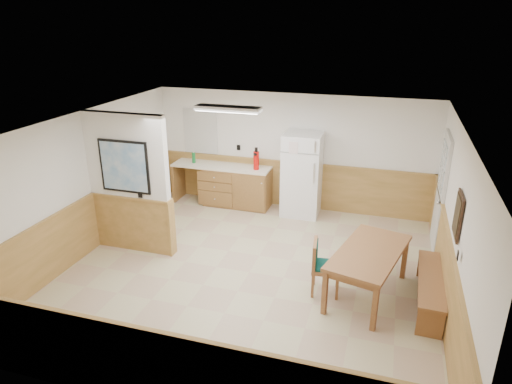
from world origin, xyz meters
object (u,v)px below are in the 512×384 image
(dining_bench, at_px, (431,284))
(soap_bottle, at_px, (194,158))
(refrigerator, at_px, (302,175))
(fire_extinguisher, at_px, (256,160))
(dining_table, at_px, (369,257))
(dining_chair, at_px, (321,263))

(dining_bench, xyz_separation_m, soap_bottle, (-4.96, 2.75, 0.67))
(dining_bench, height_order, soap_bottle, soap_bottle)
(refrigerator, height_order, soap_bottle, refrigerator)
(fire_extinguisher, bearing_deg, dining_table, -51.94)
(refrigerator, height_order, dining_bench, refrigerator)
(refrigerator, bearing_deg, soap_bottle, 178.03)
(dining_table, bearing_deg, dining_bench, 15.30)
(dining_bench, bearing_deg, fire_extinguisher, 144.14)
(dining_bench, bearing_deg, refrigerator, 134.58)
(fire_extinguisher, height_order, soap_bottle, fire_extinguisher)
(fire_extinguisher, relative_size, soap_bottle, 2.03)
(fire_extinguisher, bearing_deg, dining_chair, -61.85)
(dining_chair, bearing_deg, dining_table, 3.51)
(soap_bottle, bearing_deg, dining_bench, -29.03)
(dining_bench, relative_size, fire_extinguisher, 3.47)
(dining_bench, bearing_deg, dining_chair, -172.89)
(refrigerator, height_order, dining_table, refrigerator)
(dining_chair, bearing_deg, refrigerator, 100.66)
(dining_chair, xyz_separation_m, fire_extinguisher, (-1.89, 2.85, 0.62))
(dining_table, height_order, fire_extinguisher, fire_extinguisher)
(dining_chair, relative_size, fire_extinguisher, 1.76)
(dining_bench, height_order, fire_extinguisher, fire_extinguisher)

